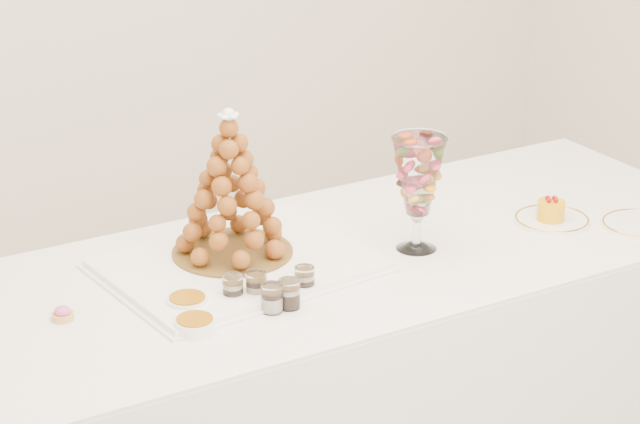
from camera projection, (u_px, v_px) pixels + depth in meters
buffet_table at (357, 386)px, 3.50m from camera, size 2.20×0.88×0.83m
lace_tray at (239, 265)px, 3.23m from camera, size 0.69×0.55×0.02m
macaron_vase at (418, 177)px, 3.28m from camera, size 0.14×0.14×0.31m
cake_plate at (552, 220)px, 3.52m from camera, size 0.21×0.21×0.01m
spare_plate at (640, 225)px, 3.49m from camera, size 0.21×0.21×0.01m
pink_tart at (63, 314)px, 2.96m from camera, size 0.05×0.05×0.03m
verrine_a at (233, 288)px, 3.04m from camera, size 0.07×0.07×0.07m
verrine_b at (256, 286)px, 3.06m from camera, size 0.06×0.06×0.07m
verrine_c at (304, 280)px, 3.09m from camera, size 0.06×0.06×0.07m
verrine_d at (272, 298)px, 2.99m from camera, size 0.06×0.06×0.07m
verrine_e at (289, 294)px, 3.01m from camera, size 0.06×0.06×0.07m
ramekin_back at (188, 304)px, 3.01m from camera, size 0.10×0.10×0.03m
ramekin_front at (195, 325)px, 2.91m from camera, size 0.10×0.10×0.03m
croquembouche at (230, 184)px, 3.20m from camera, size 0.32×0.32×0.40m
mousse_cake at (551, 210)px, 3.50m from camera, size 0.08×0.08×0.07m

